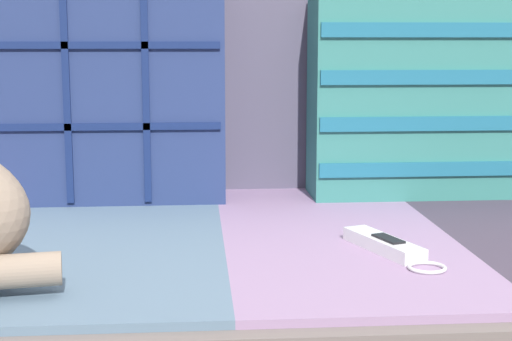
{
  "coord_description": "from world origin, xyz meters",
  "views": [
    {
      "loc": [
        -0.37,
        -1.07,
        0.67
      ],
      "look_at": [
        -0.28,
        0.03,
        0.48
      ],
      "focal_mm": 55.0,
      "sensor_mm": 36.0,
      "label": 1
    }
  ],
  "objects_px": {
    "throw_pillow_striped": "(432,98)",
    "game_remote_far": "(386,246)",
    "couch": "(429,341)",
    "throw_pillow_quilted": "(110,84)"
  },
  "relations": [
    {
      "from": "couch",
      "to": "throw_pillow_quilted",
      "type": "bearing_deg",
      "value": 156.07
    },
    {
      "from": "couch",
      "to": "throw_pillow_striped",
      "type": "height_order",
      "value": "throw_pillow_striped"
    },
    {
      "from": "throw_pillow_striped",
      "to": "game_remote_far",
      "type": "bearing_deg",
      "value": -114.3
    },
    {
      "from": "game_remote_far",
      "to": "couch",
      "type": "bearing_deg",
      "value": 54.77
    },
    {
      "from": "couch",
      "to": "throw_pillow_quilted",
      "type": "relative_size",
      "value": 5.13
    },
    {
      "from": "throw_pillow_quilted",
      "to": "game_remote_far",
      "type": "distance_m",
      "value": 0.6
    },
    {
      "from": "throw_pillow_quilted",
      "to": "throw_pillow_striped",
      "type": "relative_size",
      "value": 0.93
    },
    {
      "from": "throw_pillow_quilted",
      "to": "couch",
      "type": "bearing_deg",
      "value": -23.93
    },
    {
      "from": "couch",
      "to": "game_remote_far",
      "type": "xyz_separation_m",
      "value": [
        -0.11,
        -0.16,
        0.2
      ]
    },
    {
      "from": "couch",
      "to": "throw_pillow_striped",
      "type": "relative_size",
      "value": 4.77
    }
  ]
}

